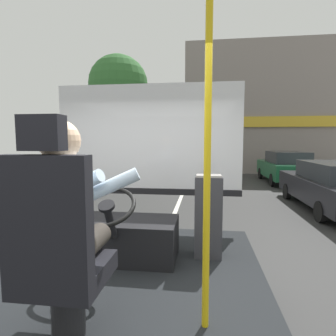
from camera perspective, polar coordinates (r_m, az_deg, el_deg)
The scene contains 12 objects.
ground at distance 11.02m, azimuth 3.40°, elevation -4.56°, with size 18.00×44.00×0.06m.
bus_floor at distance 2.66m, azimuth -12.03°, elevation -30.50°, with size 2.60×3.20×0.74m.
driver_seat at distance 1.73m, azimuth -21.92°, elevation -16.06°, with size 0.48×0.48×1.33m.
bus_driver at distance 1.75m, azimuth -20.53°, elevation -8.02°, with size 0.80×0.55×0.85m.
steering_console at distance 2.91m, azimuth -9.49°, elevation -14.04°, with size 1.10×0.97×0.78m.
handrail_pole at distance 1.69m, azimuth 8.18°, elevation 0.71°, with size 0.04×0.04×2.10m.
fare_box at distance 2.88m, azimuth 8.38°, elevation -9.89°, with size 0.28×0.21×0.85m.
windshield_panel at distance 3.71m, azimuth -4.17°, elevation 3.37°, with size 2.50×0.08×1.48m.
street_tree at distance 12.78m, azimuth -10.28°, elevation 16.53°, with size 2.59×2.59×5.68m.
shop_building at distance 19.54m, azimuth 21.90°, elevation 10.92°, with size 11.80×4.87×7.70m.
parked_car_black at distance 8.88m, azimuth 31.34°, elevation -3.16°, with size 1.81×4.27×1.35m.
parked_car_green at distance 13.73m, azimuth 23.33°, elevation 0.25°, with size 1.86×3.93×1.45m.
Camera 1 is at (0.74, -2.02, 1.93)m, focal length 29.24 mm.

